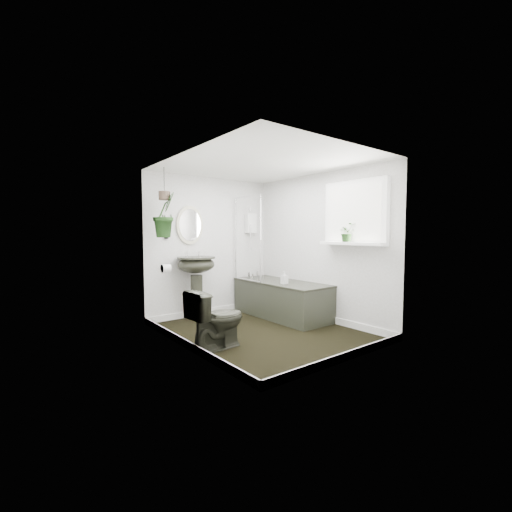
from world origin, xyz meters
TOP-DOWN VIEW (x-y plane):
  - floor at (0.00, 0.00)m, footprint 2.30×2.80m
  - ceiling at (0.00, 0.00)m, footprint 2.30×2.80m
  - wall_back at (0.00, 1.41)m, footprint 2.30×0.02m
  - wall_front at (0.00, -1.41)m, footprint 2.30×0.02m
  - wall_left at (-1.16, 0.00)m, footprint 0.02×2.80m
  - wall_right at (1.16, 0.00)m, footprint 0.02×2.80m
  - skirting at (0.00, 0.00)m, footprint 2.30×2.80m
  - bathtub at (0.80, 0.50)m, footprint 0.72×1.72m
  - bath_screen at (0.47, 0.99)m, footprint 0.04×0.72m
  - shower_box at (0.80, 1.34)m, footprint 0.20×0.10m
  - oval_mirror at (-0.40, 1.37)m, footprint 0.46×0.03m
  - wall_sconce at (-0.80, 1.36)m, footprint 0.04×0.04m
  - toilet_roll_holder at (-1.10, 0.70)m, footprint 0.11×0.11m
  - window_recess at (1.09, -0.70)m, footprint 0.08×1.00m
  - window_sill at (1.02, -0.70)m, footprint 0.18×1.00m
  - window_blinds at (1.04, -0.70)m, footprint 0.01×0.86m
  - toilet at (-0.85, -0.19)m, footprint 0.72×0.45m
  - pedestal_sink at (-0.40, 1.17)m, footprint 0.60×0.52m
  - sill_plant at (1.00, -0.63)m, footprint 0.30×0.28m
  - hanging_plant at (-0.97, 1.01)m, footprint 0.46×0.44m
  - soap_bottle at (0.66, 0.28)m, footprint 0.10×0.10m
  - hanging_pot at (-0.97, 1.01)m, footprint 0.16×0.16m

SIDE VIEW (x-z plane):
  - floor at x=0.00m, z-range -0.02..0.00m
  - skirting at x=0.00m, z-range 0.00..0.10m
  - bathtub at x=0.80m, z-range 0.00..0.58m
  - toilet at x=-0.85m, z-range 0.00..0.71m
  - pedestal_sink at x=-0.40m, z-range 0.00..1.01m
  - soap_bottle at x=0.66m, z-range 0.58..0.78m
  - toilet_roll_holder at x=-1.10m, z-range 0.84..0.96m
  - wall_back at x=0.00m, z-range 0.00..2.30m
  - wall_front at x=0.00m, z-range 0.00..2.30m
  - wall_left at x=-1.16m, z-range 0.00..2.30m
  - wall_right at x=1.16m, z-range 0.00..2.30m
  - window_sill at x=1.02m, z-range 1.21..1.25m
  - bath_screen at x=0.47m, z-range 0.58..1.98m
  - sill_plant at x=1.00m, z-range 1.25..1.51m
  - wall_sconce at x=-0.80m, z-range 1.29..1.51m
  - oval_mirror at x=-0.40m, z-range 1.19..1.81m
  - shower_box at x=0.80m, z-range 1.38..1.73m
  - hanging_plant at x=-0.97m, z-range 1.31..1.96m
  - window_recess at x=1.09m, z-range 1.20..2.10m
  - window_blinds at x=1.04m, z-range 1.27..2.03m
  - hanging_pot at x=-0.97m, z-range 1.84..1.96m
  - ceiling at x=0.00m, z-range 2.30..2.32m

